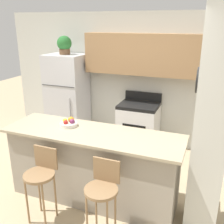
{
  "coord_description": "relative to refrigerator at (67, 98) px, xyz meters",
  "views": [
    {
      "loc": [
        1.39,
        -2.81,
        2.35
      ],
      "look_at": [
        0.0,
        0.71,
        1.05
      ],
      "focal_mm": 42.0,
      "sensor_mm": 36.0,
      "label": 1
    }
  ],
  "objects": [
    {
      "name": "bar_stool_left",
      "position": [
        0.97,
        -2.28,
        -0.26
      ],
      "size": [
        0.37,
        0.37,
        0.94
      ],
      "color": "olive",
      "rests_on": "ground_plane"
    },
    {
      "name": "wall_back",
      "position": [
        1.52,
        0.3,
        0.62
      ],
      "size": [
        5.6,
        0.38,
        2.55
      ],
      "color": "silver",
      "rests_on": "ground_plane"
    },
    {
      "name": "bar_stool_right",
      "position": [
        1.77,
        -2.28,
        -0.26
      ],
      "size": [
        0.37,
        0.37,
        0.94
      ],
      "color": "olive",
      "rests_on": "ground_plane"
    },
    {
      "name": "stove_range",
      "position": [
        1.52,
        0.03,
        -0.42
      ],
      "size": [
        0.72,
        0.61,
        1.07
      ],
      "color": "white",
      "rests_on": "ground_plane"
    },
    {
      "name": "pillar_right",
      "position": [
        2.8,
        -1.68,
        0.4
      ],
      "size": [
        0.38,
        0.32,
        2.55
      ],
      "color": "silver",
      "rests_on": "ground_plane"
    },
    {
      "name": "fruit_bowl",
      "position": [
        0.99,
        -1.61,
        0.16
      ],
      "size": [
        0.23,
        0.23,
        0.12
      ],
      "color": "silver",
      "rests_on": "counter_bar"
    },
    {
      "name": "counter_bar",
      "position": [
        1.37,
        -1.69,
        -0.37
      ],
      "size": [
        2.38,
        0.74,
        1.0
      ],
      "color": "gray",
      "rests_on": "ground_plane"
    },
    {
      "name": "ground_plane",
      "position": [
        1.37,
        -1.69,
        -0.88
      ],
      "size": [
        14.0,
        14.0,
        0.0
      ],
      "primitive_type": "plane",
      "color": "tan"
    },
    {
      "name": "potted_plant_on_fridge",
      "position": [
        -0.0,
        0.0,
        1.06
      ],
      "size": [
        0.28,
        0.28,
        0.35
      ],
      "color": "brown",
      "rests_on": "refrigerator"
    },
    {
      "name": "refrigerator",
      "position": [
        0.0,
        0.0,
        0.0
      ],
      "size": [
        0.75,
        0.66,
        1.76
      ],
      "color": "silver",
      "rests_on": "ground_plane"
    }
  ]
}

